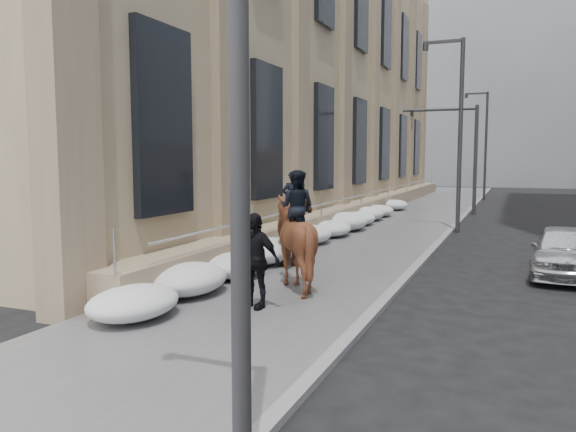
{
  "coord_description": "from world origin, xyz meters",
  "views": [
    {
      "loc": [
        5.16,
        -10.4,
        3.1
      ],
      "look_at": [
        -0.01,
        2.23,
        1.7
      ],
      "focal_mm": 35.0,
      "sensor_mm": 36.0,
      "label": 1
    }
  ],
  "objects_px": {
    "mounted_horse_right": "(294,238)",
    "car_silver": "(564,251)",
    "mounted_horse_left": "(296,227)",
    "pedestrian": "(254,260)"
  },
  "relations": [
    {
      "from": "mounted_horse_left",
      "to": "car_silver",
      "type": "distance_m",
      "value": 7.19
    },
    {
      "from": "mounted_horse_left",
      "to": "mounted_horse_right",
      "type": "relative_size",
      "value": 0.97
    },
    {
      "from": "car_silver",
      "to": "mounted_horse_right",
      "type": "bearing_deg",
      "value": -139.9
    },
    {
      "from": "mounted_horse_left",
      "to": "pedestrian",
      "type": "distance_m",
      "value": 4.99
    },
    {
      "from": "mounted_horse_left",
      "to": "pedestrian",
      "type": "height_order",
      "value": "mounted_horse_left"
    },
    {
      "from": "mounted_horse_right",
      "to": "car_silver",
      "type": "bearing_deg",
      "value": -140.35
    },
    {
      "from": "mounted_horse_left",
      "to": "mounted_horse_right",
      "type": "xyz_separation_m",
      "value": [
        1.11,
        -2.92,
        0.12
      ]
    },
    {
      "from": "pedestrian",
      "to": "car_silver",
      "type": "xyz_separation_m",
      "value": [
        6.02,
        6.28,
        -0.4
      ]
    },
    {
      "from": "mounted_horse_left",
      "to": "mounted_horse_right",
      "type": "distance_m",
      "value": 3.12
    },
    {
      "from": "mounted_horse_left",
      "to": "car_silver",
      "type": "xyz_separation_m",
      "value": [
        7.04,
        1.4,
        -0.48
      ]
    }
  ]
}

